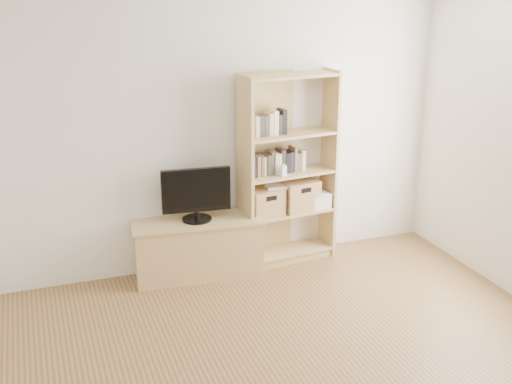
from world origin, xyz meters
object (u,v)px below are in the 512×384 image
television (196,195)px  baby_monitor (284,171)px  basket_right (298,194)px  bookshelf (288,170)px  tv_stand (198,249)px  basket_left (265,201)px  laptop (280,185)px

television → baby_monitor: size_ratio=6.42×
basket_right → baby_monitor: bearing=-158.3°
bookshelf → television: size_ratio=2.95×
television → baby_monitor: 0.86m
tv_stand → television: 0.54m
tv_stand → basket_right: bearing=9.2°
television → basket_right: size_ratio=1.77×
bookshelf → basket_left: bookshelf is taller
bookshelf → basket_right: bearing=-2.6°
basket_right → tv_stand: bearing=174.8°
basket_right → laptop: 0.24m
bookshelf → laptop: bookshelf is taller
laptop → tv_stand: bearing=-172.4°
laptop → bookshelf: bearing=17.3°
bookshelf → basket_right: 0.29m
tv_stand → basket_left: basket_left is taller
television → laptop: television is taller
basket_right → television: bearing=174.8°
television → laptop: 0.85m
bookshelf → television: 0.94m
tv_stand → bookshelf: bearing=9.2°
tv_stand → laptop: 1.00m
baby_monitor → bookshelf: bearing=38.9°
television → basket_right: television is taller
bookshelf → basket_left: 0.38m
television → laptop: size_ratio=2.07×
television → basket_right: 1.06m
basket_left → laptop: bearing=-3.3°
tv_stand → baby_monitor: baby_monitor is taller
tv_stand → bookshelf: (0.93, 0.05, 0.67)m
television → basket_left: 0.70m
basket_left → basket_right: size_ratio=0.89×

